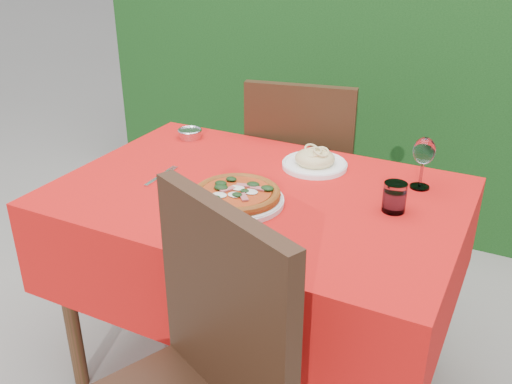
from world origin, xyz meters
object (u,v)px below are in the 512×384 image
at_px(water_glass, 394,199).
at_px(steel_ramekin, 190,134).
at_px(wine_glass, 424,153).
at_px(pasta_plate, 315,161).
at_px(pizza_plate, 237,196).
at_px(chair_far, 302,173).
at_px(fork, 158,178).

bearing_deg(water_glass, steel_ramekin, 164.15).
height_order(wine_glass, steel_ramekin, wine_glass).
bearing_deg(steel_ramekin, pasta_plate, -5.03).
distance_m(pizza_plate, pasta_plate, 0.38).
bearing_deg(pasta_plate, chair_far, 117.97).
distance_m(water_glass, steel_ramekin, 0.90).
height_order(pasta_plate, water_glass, water_glass).
relative_size(pizza_plate, fork, 1.57).
height_order(chair_far, wine_glass, chair_far).
bearing_deg(pizza_plate, pasta_plate, 73.91).
bearing_deg(wine_glass, water_glass, -99.50).
xyz_separation_m(water_glass, wine_glass, (0.03, 0.20, 0.08)).
relative_size(fork, steel_ramekin, 2.17).
xyz_separation_m(chair_far, wine_glass, (0.55, -0.35, 0.32)).
height_order(chair_far, pizza_plate, chair_far).
bearing_deg(water_glass, pizza_plate, -159.01).
bearing_deg(fork, pasta_plate, 36.00).
relative_size(pasta_plate, steel_ramekin, 2.58).
height_order(chair_far, pasta_plate, chair_far).
bearing_deg(chair_far, wine_glass, 135.70).
height_order(pasta_plate, wine_glass, wine_glass).
xyz_separation_m(water_glass, steel_ramekin, (-0.87, 0.25, -0.02)).
bearing_deg(fork, pizza_plate, -8.46).
bearing_deg(fork, chair_far, 69.16).
relative_size(pizza_plate, water_glass, 3.31).
bearing_deg(fork, water_glass, 8.02).
distance_m(pizza_plate, fork, 0.32).
bearing_deg(steel_ramekin, fork, -72.62).
height_order(pizza_plate, fork, pizza_plate).
relative_size(water_glass, fork, 0.47).
relative_size(chair_far, wine_glass, 5.65).
bearing_deg(steel_ramekin, chair_far, 40.78).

